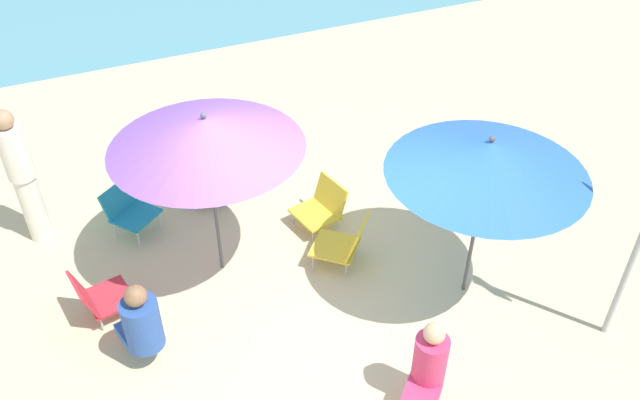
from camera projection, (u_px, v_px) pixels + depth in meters
ground_plane at (313, 304)px, 6.93m from camera, size 40.00×40.00×0.00m
umbrella_purple at (205, 133)px, 6.29m from camera, size 1.96×1.96×2.01m
umbrella_blue at (489, 158)px, 6.04m from camera, size 1.95×1.95×1.97m
beach_chair_a at (208, 176)px, 8.26m from camera, size 0.61×0.60×0.60m
beach_chair_b at (322, 206)px, 7.82m from camera, size 0.63×0.62×0.57m
beach_chair_c at (128, 209)px, 7.69m from camera, size 0.70×0.70×0.60m
beach_chair_d at (98, 296)px, 6.63m from camera, size 0.60×0.57×0.56m
beach_chair_e at (345, 242)px, 7.23m from camera, size 0.75×0.75×0.65m
person_a at (141, 323)px, 6.05m from camera, size 0.43×0.57×1.02m
person_b at (23, 177)px, 7.27m from camera, size 0.31×0.31×1.73m
person_c at (428, 367)px, 5.68m from camera, size 0.52×0.51×0.98m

